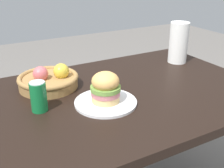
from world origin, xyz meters
The scene contains 6 objects.
dining_table centered at (0.00, 0.00, 0.65)m, with size 1.40×0.90×0.75m.
plate centered at (-0.10, -0.07, 0.76)m, with size 0.27×0.27×0.01m, color white.
sandwich centered at (-0.10, -0.07, 0.83)m, with size 0.13×0.13×0.13m.
soda_can centered at (-0.36, 0.01, 0.81)m, with size 0.07×0.07×0.13m.
fruit_basket centered at (-0.26, 0.21, 0.79)m, with size 0.29×0.29×0.12m.
paper_towel_roll centered at (0.54, 0.20, 0.87)m, with size 0.11×0.11×0.24m, color white.
Camera 1 is at (-0.59, -1.02, 1.31)m, focal length 45.09 mm.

